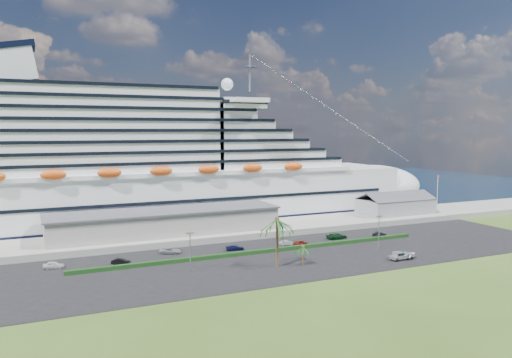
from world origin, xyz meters
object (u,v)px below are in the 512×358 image
parked_car_3 (235,248)px  pickup_truck (400,256)px  cruise_ship (157,171)px  boat_trailer (408,254)px

parked_car_3 → pickup_truck: 38.71m
cruise_ship → pickup_truck: size_ratio=35.94×
cruise_ship → parked_car_3: size_ratio=43.26×
pickup_truck → cruise_ship: bearing=120.6°
parked_car_3 → boat_trailer: (32.82, -23.77, 0.38)m
cruise_ship → parked_car_3: (8.81, -42.71, -15.93)m
cruise_ship → boat_trailer: bearing=-57.9°
cruise_ship → parked_car_3: cruise_ship is taller
parked_car_3 → pickup_truck: (30.56, -23.75, 0.38)m
parked_car_3 → boat_trailer: bearing=-121.7°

